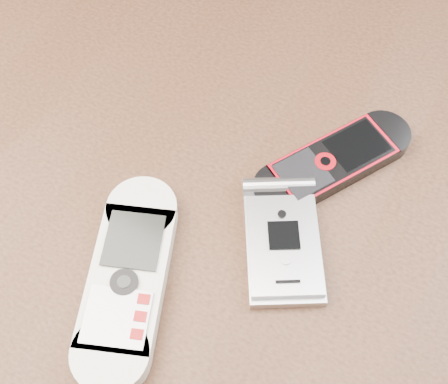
{
  "coord_description": "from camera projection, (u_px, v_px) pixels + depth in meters",
  "views": [
    {
      "loc": [
        0.12,
        -0.21,
        1.16
      ],
      "look_at": [
        0.01,
        0.0,
        0.76
      ],
      "focal_mm": 50.0,
      "sensor_mm": 36.0,
      "label": 1
    }
  ],
  "objects": [
    {
      "name": "table",
      "position": [
        219.0,
        254.0,
        0.56
      ],
      "size": [
        1.2,
        0.8,
        0.75
      ],
      "color": "black",
      "rests_on": "ground"
    },
    {
      "name": "motorola_razr",
      "position": [
        283.0,
        243.0,
        0.44
      ],
      "size": [
        0.1,
        0.12,
        0.02
      ],
      "primitive_type": "cube",
      "rotation": [
        0.0,
        0.0,
        0.52
      ],
      "color": "silver",
      "rests_on": "table"
    },
    {
      "name": "nokia_black_red",
      "position": [
        333.0,
        162.0,
        0.48
      ],
      "size": [
        0.11,
        0.14,
        0.01
      ],
      "primitive_type": "cube",
      "rotation": [
        0.0,
        0.0,
        -0.54
      ],
      "color": "black",
      "rests_on": "table"
    },
    {
      "name": "nokia_white",
      "position": [
        128.0,
        279.0,
        0.43
      ],
      "size": [
        0.11,
        0.17,
        0.02
      ],
      "primitive_type": "cube",
      "rotation": [
        0.0,
        0.0,
        0.37
      ],
      "color": "white",
      "rests_on": "table"
    }
  ]
}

